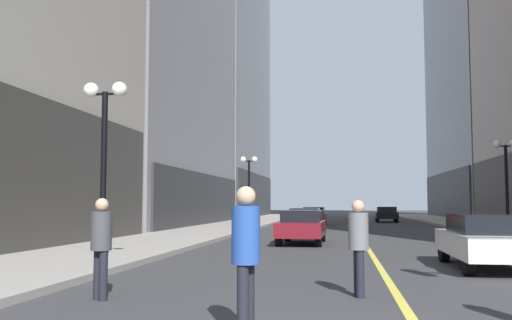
{
  "coord_description": "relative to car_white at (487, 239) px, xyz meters",
  "views": [
    {
      "loc": [
        -0.95,
        -4.82,
        1.57
      ],
      "look_at": [
        -5.51,
        26.03,
        3.97
      ],
      "focal_mm": 39.96,
      "sensor_mm": 36.0,
      "label": 1
    }
  ],
  "objects": [
    {
      "name": "car_white",
      "position": [
        0.0,
        0.0,
        0.0
      ],
      "size": [
        1.79,
        4.34,
        1.32
      ],
      "color": "silver",
      "rests_on": "ground"
    },
    {
      "name": "lane_centre_stripe",
      "position": [
        -2.57,
        25.25,
        -0.71
      ],
      "size": [
        0.16,
        70.0,
        0.01
      ],
      "primitive_type": "cube",
      "color": "#E5D64C",
      "rests_on": "ground"
    },
    {
      "name": "car_grey",
      "position": [
        -5.53,
        18.15,
        0.0
      ],
      "size": [
        1.81,
        4.8,
        1.32
      ],
      "color": "slate",
      "rests_on": "ground"
    },
    {
      "name": "street_lamp_right_mid",
      "position": [
        3.83,
        12.15,
        2.54
      ],
      "size": [
        1.06,
        0.36,
        4.43
      ],
      "color": "black",
      "rests_on": "ground"
    },
    {
      "name": "street_lamp_left_near",
      "position": [
        -8.97,
        -2.01,
        2.54
      ],
      "size": [
        1.06,
        0.36,
        4.43
      ],
      "color": "black",
      "rests_on": "ground"
    },
    {
      "name": "pedestrian_in_blue_hoodie",
      "position": [
        -4.63,
        -7.89,
        0.33
      ],
      "size": [
        0.42,
        0.42,
        1.78
      ],
      "color": "black",
      "rests_on": "ground"
    },
    {
      "name": "car_black",
      "position": [
        0.39,
        35.64,
        0.0
      ],
      "size": [
        1.95,
        4.38,
        1.32
      ],
      "color": "black",
      "rests_on": "ground"
    },
    {
      "name": "sidewalk_left",
      "position": [
        -10.82,
        25.25,
        -0.64
      ],
      "size": [
        4.5,
        78.0,
        0.15
      ],
      "primitive_type": "cube",
      "color": "#9E9991",
      "rests_on": "ground"
    },
    {
      "name": "building_left_mid",
      "position": [
        -20.62,
        24.75,
        14.61
      ],
      "size": [
        15.3,
        24.0,
        30.75
      ],
      "color": "gray",
      "rests_on": "ground"
    },
    {
      "name": "pedestrian_in_grey_suit",
      "position": [
        -3.22,
        -4.69,
        0.23
      ],
      "size": [
        0.41,
        0.41,
        1.64
      ],
      "color": "black",
      "rests_on": "ground"
    },
    {
      "name": "sidewalk_right",
      "position": [
        5.68,
        25.25,
        -0.64
      ],
      "size": [
        4.5,
        78.0,
        0.15
      ],
      "primitive_type": "cube",
      "color": "#9E9991",
      "rests_on": "ground"
    },
    {
      "name": "ground_plane",
      "position": [
        -2.57,
        25.25,
        -0.72
      ],
      "size": [
        200.0,
        200.0,
        0.0
      ],
      "primitive_type": "plane",
      "color": "#38383A"
    },
    {
      "name": "pedestrian_with_orange_bag",
      "position": [
        -7.42,
        -5.61,
        0.25
      ],
      "size": [
        0.47,
        0.47,
        1.67
      ],
      "color": "black",
      "rests_on": "ground"
    },
    {
      "name": "street_lamp_left_far",
      "position": [
        -8.97,
        19.36,
        2.54
      ],
      "size": [
        1.06,
        0.36,
        4.43
      ],
      "color": "black",
      "rests_on": "ground"
    },
    {
      "name": "car_red",
      "position": [
        -5.46,
        28.35,
        -0.0
      ],
      "size": [
        1.8,
        4.11,
        1.32
      ],
      "color": "#B21919",
      "rests_on": "ground"
    },
    {
      "name": "car_maroon",
      "position": [
        -5.03,
        8.04,
        -0.0
      ],
      "size": [
        1.79,
        4.23,
        1.32
      ],
      "color": "maroon",
      "rests_on": "ground"
    }
  ]
}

